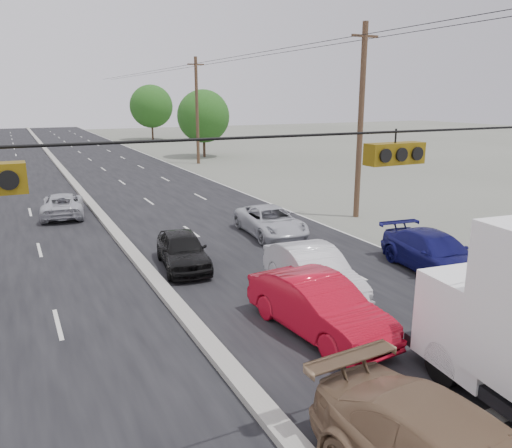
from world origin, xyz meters
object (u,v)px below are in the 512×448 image
at_px(tree_right_mid, 203,116).
at_px(tree_right_far, 151,106).
at_px(red_sedan, 318,306).
at_px(queue_car_b, 313,272).
at_px(utility_pole_right_b, 361,121).
at_px(queue_car_d, 435,254).
at_px(oncoming_far, 63,205).
at_px(utility_pole_right_c, 197,110).
at_px(queue_car_c, 271,222).
at_px(queue_car_a, 183,250).

relative_size(tree_right_mid, tree_right_far, 0.88).
height_order(red_sedan, queue_car_b, red_sedan).
bearing_deg(tree_right_mid, red_sedan, -106.42).
bearing_deg(utility_pole_right_b, tree_right_far, 86.36).
relative_size(tree_right_mid, queue_car_b, 1.49).
relative_size(queue_car_d, oncoming_far, 1.10).
bearing_deg(queue_car_d, utility_pole_right_c, 92.78).
distance_m(utility_pole_right_b, queue_car_b, 12.43).
relative_size(red_sedan, queue_car_b, 1.01).
bearing_deg(oncoming_far, queue_car_b, 118.73).
bearing_deg(queue_car_c, queue_car_d, -62.58).
xyz_separation_m(queue_car_a, queue_car_d, (8.20, -4.64, 0.03)).
xyz_separation_m(queue_car_b, queue_car_d, (5.24, -0.14, -0.06)).
height_order(queue_car_a, queue_car_d, queue_car_d).
relative_size(queue_car_b, queue_car_c, 1.00).
distance_m(queue_car_b, oncoming_far, 16.69).
bearing_deg(queue_car_b, queue_car_a, 129.18).
bearing_deg(tree_right_far, tree_right_mid, -92.29).
relative_size(utility_pole_right_b, queue_car_a, 2.45).
bearing_deg(utility_pole_right_b, queue_car_d, -108.89).
bearing_deg(utility_pole_right_b, tree_right_mid, 85.24).
bearing_deg(tree_right_far, red_sedan, -101.19).
xyz_separation_m(utility_pole_right_c, queue_car_d, (-2.90, -33.48, -4.38)).
distance_m(queue_car_a, queue_car_d, 9.42).
relative_size(utility_pole_right_c, tree_right_far, 1.23).
xyz_separation_m(tree_right_far, oncoming_far, (-17.79, -47.82, -4.32)).
bearing_deg(tree_right_mid, queue_car_b, -105.51).
distance_m(utility_pole_right_c, queue_car_c, 27.32).
height_order(queue_car_a, queue_car_c, queue_car_a).
distance_m(queue_car_c, queue_car_d, 7.80).
distance_m(queue_car_a, queue_car_b, 5.38).
height_order(utility_pole_right_b, utility_pole_right_c, same).
relative_size(queue_car_a, queue_car_b, 0.85).
height_order(utility_pole_right_c, oncoming_far, utility_pole_right_c).
height_order(utility_pole_right_b, tree_right_far, utility_pole_right_b).
bearing_deg(tree_right_far, utility_pole_right_c, -96.65).
bearing_deg(tree_right_far, queue_car_a, -103.94).
height_order(queue_car_c, queue_car_d, queue_car_d).
height_order(queue_car_c, oncoming_far, queue_car_c).
xyz_separation_m(queue_car_a, queue_car_b, (2.96, -4.49, 0.09)).
bearing_deg(queue_car_b, tree_right_mid, 80.31).
bearing_deg(queue_car_c, oncoming_far, 138.93).
xyz_separation_m(tree_right_mid, red_sedan, (-12.00, -40.73, -3.54)).
bearing_deg(tree_right_far, oncoming_far, -110.41).
bearing_deg(queue_car_a, tree_right_mid, 75.81).
bearing_deg(oncoming_far, tree_right_far, -103.31).
xyz_separation_m(tree_right_far, red_sedan, (-13.00, -65.73, -4.17)).
xyz_separation_m(utility_pole_right_b, red_sedan, (-9.50, -10.73, -4.32)).
relative_size(utility_pole_right_b, oncoming_far, 2.19).
height_order(utility_pole_right_b, oncoming_far, utility_pole_right_b).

